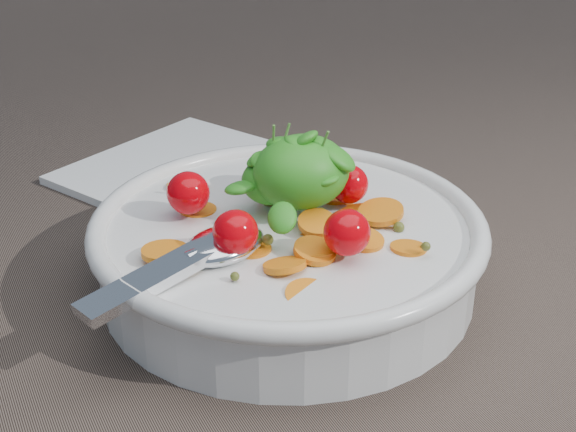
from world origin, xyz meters
name	(u,v)px	position (x,y,z in m)	size (l,w,h in m)	color
ground	(325,279)	(0.00, 0.00, 0.00)	(6.00, 6.00, 0.00)	brown
bowl	(288,246)	(-0.03, 0.00, 0.03)	(0.27, 0.25, 0.11)	silver
napkin	(184,169)	(-0.02, 0.21, 0.00)	(0.18, 0.16, 0.01)	white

